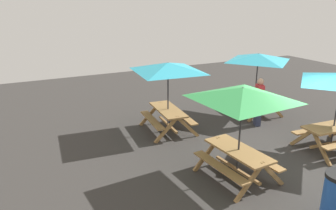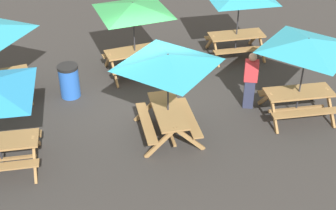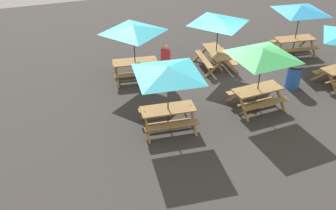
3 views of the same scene
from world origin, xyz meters
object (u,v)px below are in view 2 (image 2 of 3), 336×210
(picnic_table_0, at_px, (307,50))
(trash_bin_blue, at_px, (69,81))
(picnic_table_5, at_px, (133,13))
(person_standing, at_px, (250,79))
(picnic_table_1, at_px, (168,66))

(picnic_table_0, bearing_deg, trash_bin_blue, -18.59)
(picnic_table_5, bearing_deg, person_standing, 127.85)
(picnic_table_1, relative_size, trash_bin_blue, 2.38)
(picnic_table_1, relative_size, picnic_table_5, 0.83)
(picnic_table_0, distance_m, picnic_table_1, 3.56)
(picnic_table_1, bearing_deg, picnic_table_5, -175.22)
(picnic_table_0, distance_m, person_standing, 1.71)
(picnic_table_0, bearing_deg, picnic_table_1, 4.41)
(person_standing, bearing_deg, picnic_table_1, -143.28)
(picnic_table_5, height_order, person_standing, picnic_table_5)
(picnic_table_5, distance_m, trash_bin_blue, 2.72)
(picnic_table_1, xyz_separation_m, person_standing, (-2.50, -0.57, -1.10))
(picnic_table_0, height_order, picnic_table_1, same)
(trash_bin_blue, distance_m, person_standing, 5.08)
(trash_bin_blue, height_order, person_standing, person_standing)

